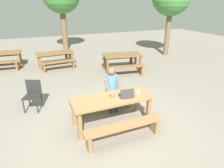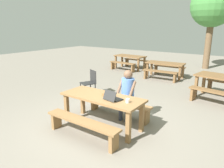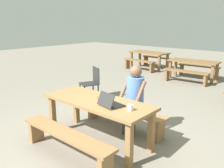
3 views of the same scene
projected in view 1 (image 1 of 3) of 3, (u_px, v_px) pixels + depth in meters
ground_plane at (112, 124)px, 5.03m from camera, size 30.00×30.00×0.00m
picnic_table_front at (112, 102)px, 4.78m from camera, size 1.99×0.78×0.76m
bench_near at (124, 128)px, 4.31m from camera, size 1.84×0.30×0.42m
bench_far at (102, 101)px, 5.50m from camera, size 1.84×0.30×0.42m
laptop at (126, 94)px, 4.78m from camera, size 0.39×0.36×0.22m
small_pouch at (113, 95)px, 4.78m from camera, size 0.11×0.10×0.06m
coffee_mug at (138, 92)px, 4.94m from camera, size 0.08×0.08×0.09m
person_seated at (112, 86)px, 5.40m from camera, size 0.43×0.42×1.28m
plastic_chair at (33, 94)px, 5.58m from camera, size 0.58×0.58×0.86m
picnic_table_mid at (122, 57)px, 8.65m from camera, size 1.81×1.11×0.78m
bench_mid_south at (127, 69)px, 8.14m from camera, size 1.55×0.55×0.45m
bench_mid_north at (118, 60)px, 9.42m from camera, size 1.55×0.55×0.45m
picnic_table_rear at (55, 55)px, 9.29m from camera, size 1.74×0.81×0.70m
bench_rear_south at (59, 64)px, 8.84m from camera, size 1.55×0.38×0.44m
bench_rear_north at (53, 57)px, 9.95m from camera, size 1.55×0.38×0.44m
picnic_table_distant at (1, 55)px, 9.13m from camera, size 1.78×0.94×0.74m
bench_distant_south at (0, 65)px, 8.65m from camera, size 1.57×0.42×0.45m
bench_distant_north at (5, 57)px, 9.84m from camera, size 1.57×0.42×0.45m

